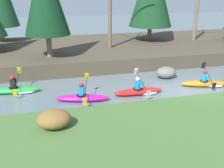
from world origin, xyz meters
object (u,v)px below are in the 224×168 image
Objects in this scene: kayaker_lead at (206,83)px; kayaker_trailing at (83,97)px; kayaker_far_back at (17,90)px; boulder_midstream at (166,72)px; kayaker_middle at (140,91)px.

kayaker_lead and kayaker_trailing have the same top height.
kayaker_far_back is at bearing 161.82° from kayaker_trailing.
kayaker_trailing is 6.12m from boulder_midstream.
kayaker_far_back is 2.15× the size of boulder_midstream.
kayaker_lead and kayaker_far_back have the same top height.
boulder_midstream is (2.54, 2.20, 0.17)m from kayaker_middle.
kayaker_middle and kayaker_trailing have the same top height.
kayaker_far_back is (-10.58, 1.65, 0.00)m from kayaker_lead.
kayaker_middle is 3.36m from boulder_midstream.
kayaker_middle is at bearing -139.17° from boulder_midstream.
kayaker_lead is 10.71m from kayaker_far_back.
kayaker_far_back is at bearing 164.02° from kayaker_middle.
kayaker_far_back is (-3.32, 1.99, -0.02)m from kayaker_trailing.
boulder_midstream is at bearing 35.20° from kayaker_trailing.
kayaker_middle reaches higher than boulder_midstream.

